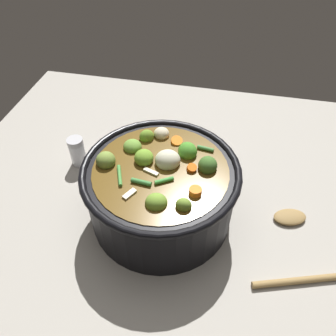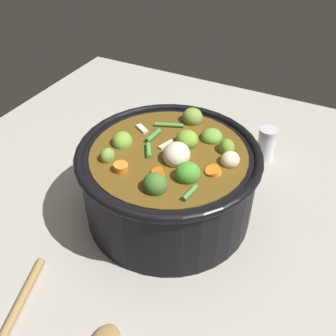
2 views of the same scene
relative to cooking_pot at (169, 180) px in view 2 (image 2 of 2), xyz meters
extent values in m
plane|color=#9E998E|center=(0.00, 0.00, -0.08)|extent=(1.10, 1.10, 0.00)
cylinder|color=black|center=(0.00, 0.00, -0.01)|extent=(0.31, 0.31, 0.14)
torus|color=black|center=(0.00, 0.00, 0.06)|extent=(0.32, 0.32, 0.02)
cylinder|color=brown|center=(0.00, 0.00, 0.00)|extent=(0.27, 0.27, 0.13)
ellipsoid|color=#468D2A|center=(-0.06, 0.04, 0.07)|extent=(0.06, 0.06, 0.04)
ellipsoid|color=olive|center=(0.01, -0.11, 0.07)|extent=(0.05, 0.05, 0.04)
ellipsoid|color=olive|center=(0.09, 0.01, 0.07)|extent=(0.04, 0.05, 0.04)
ellipsoid|color=olive|center=(-0.09, -0.05, 0.07)|extent=(0.04, 0.04, 0.03)
ellipsoid|color=olive|center=(-0.05, -0.07, 0.07)|extent=(0.04, 0.04, 0.03)
ellipsoid|color=#406929|center=(-0.02, 0.09, 0.07)|extent=(0.05, 0.05, 0.04)
ellipsoid|color=olive|center=(0.08, 0.06, 0.07)|extent=(0.02, 0.03, 0.03)
ellipsoid|color=olive|center=(-0.02, -0.04, 0.07)|extent=(0.04, 0.04, 0.03)
cylinder|color=orange|center=(-0.09, 0.02, 0.07)|extent=(0.04, 0.04, 0.02)
cylinder|color=orange|center=(-0.01, 0.06, 0.07)|extent=(0.03, 0.03, 0.02)
cylinder|color=orange|center=(0.05, 0.08, 0.07)|extent=(0.03, 0.03, 0.02)
ellipsoid|color=beige|center=(-0.10, -0.02, 0.07)|extent=(0.03, 0.04, 0.03)
ellipsoid|color=beige|center=(-0.02, 0.01, 0.07)|extent=(0.06, 0.06, 0.04)
cylinder|color=#3C803B|center=(0.05, -0.03, 0.07)|extent=(0.01, 0.04, 0.01)
cylinder|color=#478E3D|center=(0.04, -0.07, 0.07)|extent=(0.05, 0.03, 0.01)
cylinder|color=green|center=(0.03, 0.01, 0.07)|extent=(0.03, 0.04, 0.01)
cylinder|color=#45833F|center=(-0.08, 0.08, 0.07)|extent=(0.01, 0.04, 0.01)
cube|color=beige|center=(0.01, -0.02, 0.07)|extent=(0.02, 0.03, 0.01)
cube|color=beige|center=(0.08, -0.04, 0.07)|extent=(0.03, 0.02, 0.01)
cylinder|color=olive|center=(0.10, 0.33, -0.07)|extent=(0.09, 0.25, 0.01)
cylinder|color=silver|center=(-0.12, -0.25, -0.05)|extent=(0.04, 0.04, 0.06)
cylinder|color=#B7B7BC|center=(-0.12, -0.25, -0.01)|extent=(0.04, 0.04, 0.01)
camera|label=1|loc=(0.45, 0.11, 0.53)|focal=35.68mm
camera|label=2|loc=(-0.23, 0.47, 0.46)|focal=40.90mm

